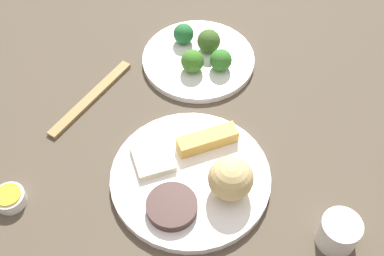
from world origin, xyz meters
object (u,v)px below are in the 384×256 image
broccoli_plate (198,59)px  sauce_ramekin_hot_mustard (10,198)px  main_plate (190,177)px  chopsticks_pair (90,99)px  teacup (338,232)px

broccoli_plate → sauce_ramekin_hot_mustard: (0.47, 0.03, 0.00)m
main_plate → sauce_ramekin_hot_mustard: sauce_ramekin_hot_mustard is taller
main_plate → chopsticks_pair: 0.28m
main_plate → sauce_ramekin_hot_mustard: (0.26, -0.17, 0.00)m
teacup → main_plate: bearing=-68.4°
chopsticks_pair → main_plate: bearing=94.8°
broccoli_plate → sauce_ramekin_hot_mustard: bearing=4.1°
broccoli_plate → chopsticks_pair: bearing=-16.0°
broccoli_plate → teacup: (0.12, 0.45, 0.02)m
main_plate → chopsticks_pair: main_plate is taller
main_plate → broccoli_plate: bearing=-135.5°
teacup → chopsticks_pair: teacup is taller
broccoli_plate → teacup: 0.46m
broccoli_plate → chopsticks_pair: (0.23, -0.07, -0.00)m
main_plate → chopsticks_pair: bearing=-85.2°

